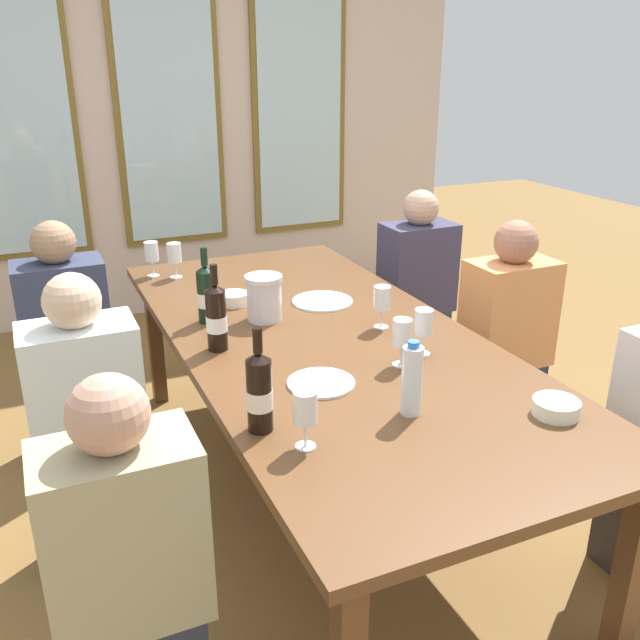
{
  "coord_description": "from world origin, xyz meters",
  "views": [
    {
      "loc": [
        -1.03,
        -2.25,
        1.77
      ],
      "look_at": [
        0.0,
        0.05,
        0.79
      ],
      "focal_mm": 38.43,
      "sensor_mm": 36.0,
      "label": 1
    }
  ],
  "objects_px": {
    "wine_bottle_2": "(206,294)",
    "tasting_bowl_0": "(556,408)",
    "white_plate_0": "(322,301)",
    "tasting_bowl_1": "(233,299)",
    "wine_bottle_0": "(216,317)",
    "dining_table": "(325,350)",
    "seated_person_5": "(416,296)",
    "wine_bottle_1": "(259,392)",
    "seated_person_4": "(68,347)",
    "wine_glass_0": "(382,300)",
    "wine_glass_3": "(151,253)",
    "seated_person_2": "(130,586)",
    "wine_glass_4": "(402,335)",
    "seated_person_1": "(505,347)",
    "wine_glass_1": "(305,409)",
    "white_plate_1": "(321,383)",
    "wine_glass_5": "(424,324)",
    "seated_person_0": "(90,431)",
    "water_bottle": "(412,380)",
    "wine_glass_2": "(174,254)",
    "metal_pitcher": "(264,298)"
  },
  "relations": [
    {
      "from": "wine_bottle_2",
      "to": "tasting_bowl_0",
      "type": "xyz_separation_m",
      "value": [
        0.76,
        -1.2,
        -0.1
      ]
    },
    {
      "from": "white_plate_0",
      "to": "tasting_bowl_0",
      "type": "distance_m",
      "value": 1.24
    },
    {
      "from": "tasting_bowl_0",
      "to": "tasting_bowl_1",
      "type": "relative_size",
      "value": 1.09
    },
    {
      "from": "wine_bottle_0",
      "to": "tasting_bowl_1",
      "type": "relative_size",
      "value": 2.51
    },
    {
      "from": "dining_table",
      "to": "tasting_bowl_1",
      "type": "height_order",
      "value": "tasting_bowl_1"
    },
    {
      "from": "dining_table",
      "to": "wine_bottle_2",
      "type": "relative_size",
      "value": 7.92
    },
    {
      "from": "tasting_bowl_1",
      "to": "seated_person_5",
      "type": "height_order",
      "value": "seated_person_5"
    },
    {
      "from": "wine_bottle_1",
      "to": "seated_person_4",
      "type": "height_order",
      "value": "seated_person_4"
    },
    {
      "from": "seated_person_4",
      "to": "wine_glass_0",
      "type": "bearing_deg",
      "value": -35.77
    },
    {
      "from": "wine_bottle_0",
      "to": "wine_glass_0",
      "type": "bearing_deg",
      "value": -4.83
    },
    {
      "from": "wine_glass_3",
      "to": "seated_person_5",
      "type": "relative_size",
      "value": 0.16
    },
    {
      "from": "seated_person_2",
      "to": "tasting_bowl_1",
      "type": "bearing_deg",
      "value": 62.27
    },
    {
      "from": "seated_person_5",
      "to": "wine_glass_4",
      "type": "bearing_deg",
      "value": -124.22
    },
    {
      "from": "wine_bottle_2",
      "to": "seated_person_1",
      "type": "bearing_deg",
      "value": -14.12
    },
    {
      "from": "white_plate_0",
      "to": "seated_person_5",
      "type": "relative_size",
      "value": 0.24
    },
    {
      "from": "wine_glass_1",
      "to": "wine_bottle_1",
      "type": "bearing_deg",
      "value": 120.23
    },
    {
      "from": "wine_glass_0",
      "to": "tasting_bowl_1",
      "type": "bearing_deg",
      "value": 132.35
    },
    {
      "from": "white_plate_1",
      "to": "wine_bottle_2",
      "type": "xyz_separation_m",
      "value": [
        -0.19,
        0.71,
        0.12
      ]
    },
    {
      "from": "dining_table",
      "to": "wine_glass_1",
      "type": "relative_size",
      "value": 14.34
    },
    {
      "from": "wine_bottle_2",
      "to": "wine_glass_3",
      "type": "relative_size",
      "value": 1.81
    },
    {
      "from": "wine_glass_5",
      "to": "seated_person_0",
      "type": "xyz_separation_m",
      "value": [
        -1.16,
        0.31,
        -0.33
      ]
    },
    {
      "from": "wine_glass_1",
      "to": "seated_person_4",
      "type": "bearing_deg",
      "value": 108.8
    },
    {
      "from": "wine_bottle_2",
      "to": "wine_glass_0",
      "type": "height_order",
      "value": "wine_bottle_2"
    },
    {
      "from": "seated_person_1",
      "to": "white_plate_0",
      "type": "bearing_deg",
      "value": 155.66
    },
    {
      "from": "tasting_bowl_1",
      "to": "water_bottle",
      "type": "distance_m",
      "value": 1.18
    },
    {
      "from": "wine_glass_1",
      "to": "wine_glass_4",
      "type": "relative_size",
      "value": 1.0
    },
    {
      "from": "tasting_bowl_0",
      "to": "wine_glass_5",
      "type": "bearing_deg",
      "value": 103.18
    },
    {
      "from": "wine_bottle_0",
      "to": "wine_bottle_2",
      "type": "height_order",
      "value": "wine_bottle_0"
    },
    {
      "from": "wine_bottle_0",
      "to": "wine_glass_2",
      "type": "bearing_deg",
      "value": 86.51
    },
    {
      "from": "wine_glass_2",
      "to": "dining_table",
      "type": "bearing_deg",
      "value": -69.86
    },
    {
      "from": "wine_bottle_1",
      "to": "seated_person_0",
      "type": "distance_m",
      "value": 0.8
    },
    {
      "from": "white_plate_0",
      "to": "metal_pitcher",
      "type": "height_order",
      "value": "metal_pitcher"
    },
    {
      "from": "dining_table",
      "to": "water_bottle",
      "type": "bearing_deg",
      "value": -91.35
    },
    {
      "from": "tasting_bowl_0",
      "to": "seated_person_1",
      "type": "xyz_separation_m",
      "value": [
        0.52,
        0.87,
        -0.24
      ]
    },
    {
      "from": "metal_pitcher",
      "to": "seated_person_0",
      "type": "distance_m",
      "value": 0.85
    },
    {
      "from": "white_plate_0",
      "to": "wine_glass_1",
      "type": "bearing_deg",
      "value": -116.51
    },
    {
      "from": "white_plate_0",
      "to": "tasting_bowl_0",
      "type": "height_order",
      "value": "tasting_bowl_0"
    },
    {
      "from": "seated_person_0",
      "to": "wine_bottle_1",
      "type": "bearing_deg",
      "value": -52.82
    },
    {
      "from": "wine_glass_1",
      "to": "seated_person_2",
      "type": "bearing_deg",
      "value": -168.88
    },
    {
      "from": "white_plate_0",
      "to": "seated_person_4",
      "type": "relative_size",
      "value": 0.24
    },
    {
      "from": "wine_bottle_0",
      "to": "seated_person_5",
      "type": "xyz_separation_m",
      "value": [
        1.33,
        0.74,
        -0.34
      ]
    },
    {
      "from": "wine_glass_4",
      "to": "seated_person_1",
      "type": "bearing_deg",
      "value": 25.5
    },
    {
      "from": "wine_bottle_0",
      "to": "tasting_bowl_1",
      "type": "xyz_separation_m",
      "value": [
        0.2,
        0.45,
        -0.1
      ]
    },
    {
      "from": "tasting_bowl_0",
      "to": "white_plate_0",
      "type": "bearing_deg",
      "value": 100.94
    },
    {
      "from": "seated_person_0",
      "to": "seated_person_4",
      "type": "relative_size",
      "value": 1.0
    },
    {
      "from": "wine_glass_1",
      "to": "white_plate_0",
      "type": "bearing_deg",
      "value": 63.49
    },
    {
      "from": "seated_person_2",
      "to": "wine_glass_3",
      "type": "bearing_deg",
      "value": 76.46
    },
    {
      "from": "metal_pitcher",
      "to": "wine_glass_2",
      "type": "distance_m",
      "value": 0.75
    },
    {
      "from": "metal_pitcher",
      "to": "seated_person_5",
      "type": "height_order",
      "value": "seated_person_5"
    },
    {
      "from": "seated_person_1",
      "to": "seated_person_4",
      "type": "height_order",
      "value": "same"
    }
  ]
}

